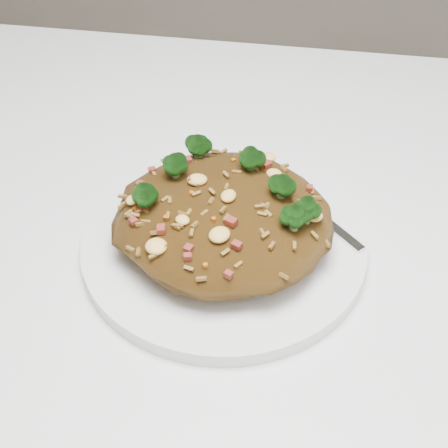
{
  "coord_description": "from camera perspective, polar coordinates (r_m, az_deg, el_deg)",
  "views": [
    {
      "loc": [
        0.07,
        -0.34,
        1.14
      ],
      "look_at": [
        0.01,
        0.03,
        0.78
      ],
      "focal_mm": 50.0,
      "sensor_mm": 36.0,
      "label": 1
    }
  ],
  "objects": [
    {
      "name": "plate",
      "position": [
        0.53,
        0.0,
        -1.71
      ],
      "size": [
        0.24,
        0.24,
        0.01
      ],
      "primitive_type": "cylinder",
      "color": "white",
      "rests_on": "dining_table"
    },
    {
      "name": "fork",
      "position": [
        0.56,
        7.23,
        1.96
      ],
      "size": [
        0.13,
        0.12,
        0.0
      ],
      "rotation": [
        0.0,
        0.0,
        -0.78
      ],
      "color": "silver",
      "rests_on": "plate"
    },
    {
      "name": "dining_table",
      "position": [
        0.59,
        -1.82,
        -10.43
      ],
      "size": [
        1.2,
        0.8,
        0.75
      ],
      "color": "white",
      "rests_on": "ground"
    },
    {
      "name": "fried_rice",
      "position": [
        0.51,
        0.04,
        1.26
      ],
      "size": [
        0.18,
        0.17,
        0.07
      ],
      "color": "brown",
      "rests_on": "plate"
    }
  ]
}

